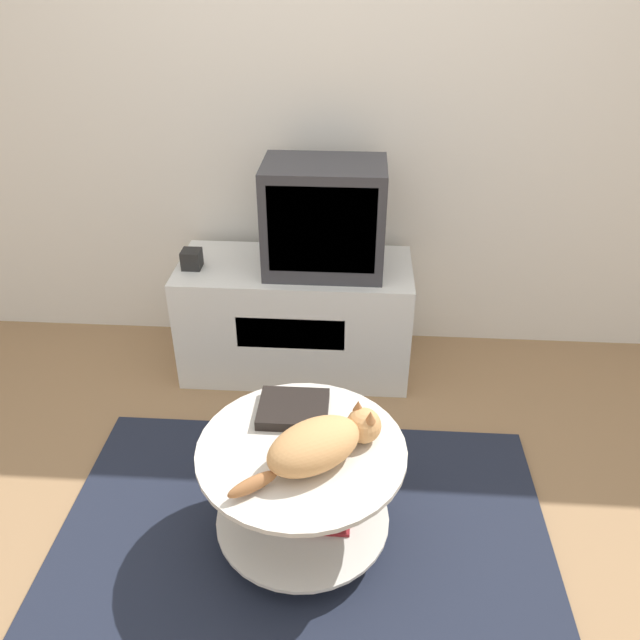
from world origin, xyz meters
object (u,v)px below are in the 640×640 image
Objects in this scene: speaker at (192,259)px; cat at (320,443)px; dvd_box at (293,409)px; tv at (324,218)px.

speaker is 1.27m from cat.
dvd_box is 0.25m from cat.
speaker is 0.19× the size of cat.
tv is at bearing 55.06° from cat.
tv is 1.14× the size of cat.
dvd_box is (0.55, -0.86, -0.14)m from speaker.
speaker is at bearing -176.54° from tv.
speaker is (-0.61, -0.04, -0.20)m from tv.
tv is at bearing 3.46° from speaker.
cat is (0.11, -0.22, 0.05)m from dvd_box.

